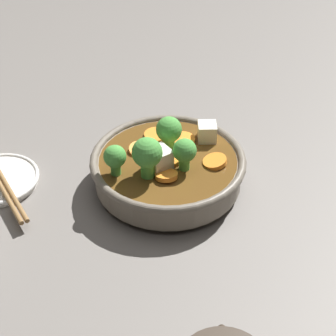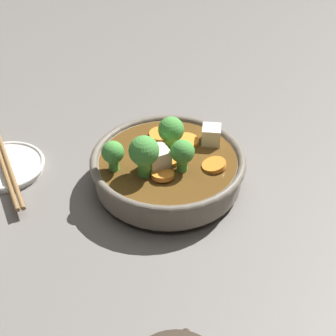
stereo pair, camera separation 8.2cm
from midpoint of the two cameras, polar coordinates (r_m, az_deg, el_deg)
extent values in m
plane|color=slate|center=(0.85, 2.79, -1.89)|extent=(3.00, 3.00, 0.00)
cylinder|color=slate|center=(0.84, 2.80, -1.63)|extent=(0.12, 0.12, 0.01)
cylinder|color=slate|center=(0.83, 2.85, -0.33)|extent=(0.22, 0.22, 0.04)
torus|color=#685F52|center=(0.82, 2.89, 0.75)|extent=(0.23, 0.23, 0.01)
cylinder|color=brown|center=(0.82, 2.87, 0.15)|extent=(0.20, 0.20, 0.02)
cylinder|color=orange|center=(0.78, 2.72, -0.88)|extent=(0.04, 0.04, 0.01)
cylinder|color=orange|center=(0.86, 2.00, 3.35)|extent=(0.04, 0.04, 0.01)
cylinder|color=orange|center=(0.81, 7.63, 0.17)|extent=(0.04, 0.04, 0.01)
cylinder|color=orange|center=(0.85, 4.63, 2.61)|extent=(0.05, 0.05, 0.01)
cylinder|color=orange|center=(0.81, 2.95, 0.94)|extent=(0.06, 0.06, 0.01)
cylinder|color=orange|center=(0.83, 0.21, 1.94)|extent=(0.05, 0.05, 0.01)
cylinder|color=#59B84C|center=(0.83, 3.48, 2.36)|extent=(0.02, 0.02, 0.02)
sphere|color=#47933D|center=(0.81, 3.54, 3.77)|extent=(0.04, 0.04, 0.04)
cylinder|color=#59B84C|center=(0.78, 0.61, 0.02)|extent=(0.02, 0.02, 0.03)
sphere|color=#47933D|center=(0.76, 0.62, 1.64)|extent=(0.04, 0.04, 0.04)
cylinder|color=#59B84C|center=(0.79, -2.58, 0.30)|extent=(0.01, 0.01, 0.02)
sphere|color=#47933D|center=(0.78, -2.62, 1.51)|extent=(0.03, 0.03, 0.03)
cylinder|color=#59B84C|center=(0.79, 4.45, 0.28)|extent=(0.02, 0.02, 0.02)
sphere|color=#47933D|center=(0.78, 4.53, 1.56)|extent=(0.03, 0.03, 0.03)
cube|color=silver|center=(0.85, 7.21, 3.26)|extent=(0.03, 0.03, 0.03)
cube|color=silver|center=(0.79, 1.89, 0.89)|extent=(0.04, 0.04, 0.03)
cylinder|color=white|center=(0.90, -13.66, -0.05)|extent=(0.12, 0.12, 0.01)
torus|color=white|center=(0.89, -13.71, 0.21)|extent=(0.12, 0.12, 0.01)
cylinder|color=olive|center=(0.89, -13.52, 0.60)|extent=(0.20, 0.14, 0.01)
cylinder|color=olive|center=(0.89, -14.02, 0.47)|extent=(0.20, 0.14, 0.01)
camera|label=1|loc=(0.04, -87.14, 2.27)|focal=60.00mm
camera|label=2|loc=(0.04, 92.86, -2.27)|focal=60.00mm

